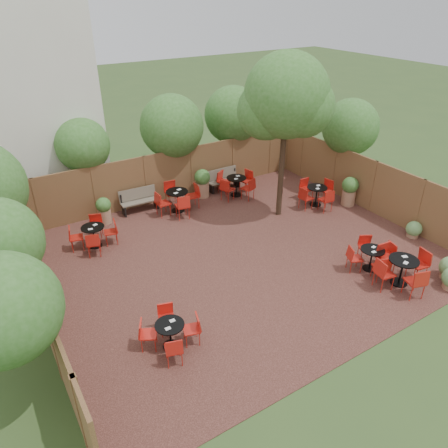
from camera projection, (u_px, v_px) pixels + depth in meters
ground at (239, 255)px, 13.62m from camera, size 80.00×80.00×0.00m
courtyard_paving at (239, 255)px, 13.62m from camera, size 12.00×10.00×0.02m
fence_back at (170, 175)px, 16.83m from camera, size 12.00×0.08×2.00m
fence_left at (36, 293)px, 10.36m from camera, size 0.08×10.00×2.00m
fence_right at (373, 186)px, 15.91m from camera, size 0.08×10.00×2.00m
neighbour_building at (17, 98)px, 15.51m from camera, size 5.00×4.00×8.00m
overhang_foliage at (150, 154)px, 14.00m from camera, size 15.64×10.56×2.64m
courtyard_tree at (286, 101)px, 14.00m from camera, size 2.94×2.87×5.83m
park_bench_left at (139, 200)px, 16.11m from camera, size 1.45×0.53×0.88m
park_bench_right at (223, 179)px, 17.86m from camera, size 1.43×0.47×0.88m
bistro_tables at (253, 226)px, 14.34m from camera, size 9.86×9.19×0.95m
planters at (202, 197)px, 16.00m from camera, size 11.88×4.32×1.17m
low_shrubs at (441, 262)px, 12.73m from camera, size 2.10×2.98×0.69m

